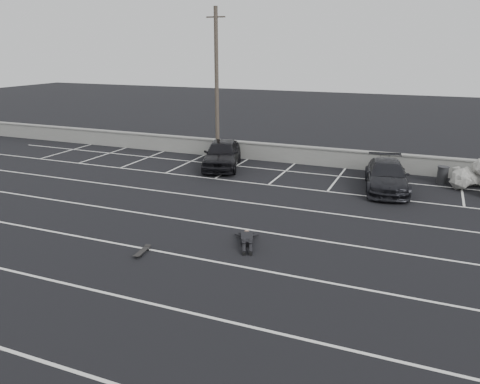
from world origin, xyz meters
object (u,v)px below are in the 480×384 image
at_px(car_left, 222,154).
at_px(car_right, 387,176).
at_px(person, 247,235).
at_px(skateboard, 142,251).
at_px(trash_bin, 443,175).
at_px(utility_pole, 217,85).

relative_size(car_left, car_right, 0.98).
bearing_deg(person, skateboard, -163.34).
bearing_deg(person, car_left, 97.03).
xyz_separation_m(trash_bin, person, (-6.46, -10.69, -0.22)).
height_order(car_right, trash_bin, car_right).
distance_m(car_left, car_right, 9.22).
bearing_deg(skateboard, person, 31.70).
xyz_separation_m(car_left, utility_pole, (-1.14, 1.84, 3.68)).
relative_size(car_left, person, 1.89).
relative_size(car_right, trash_bin, 5.45).
xyz_separation_m(car_left, trash_bin, (11.71, 1.28, -0.36)).
relative_size(utility_pole, person, 3.56).
height_order(utility_pole, person, utility_pole).
bearing_deg(skateboard, trash_bin, 47.25).
relative_size(car_right, person, 1.93).
distance_m(car_left, utility_pole, 4.27).
bearing_deg(car_left, person, -78.13).
bearing_deg(utility_pole, person, -60.41).
distance_m(car_right, person, 9.33).
height_order(car_left, person, car_left).
bearing_deg(skateboard, car_left, 94.33).
height_order(person, skateboard, person).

